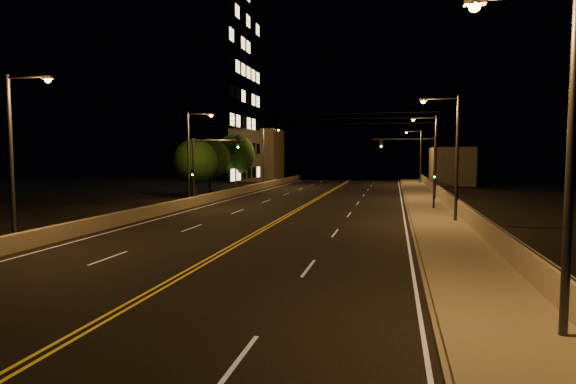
% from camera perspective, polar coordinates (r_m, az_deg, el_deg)
% --- Properties ---
extents(ground, '(160.00, 160.00, 0.00)m').
position_cam_1_polar(ground, '(12.30, -29.90, -18.01)').
color(ground, black).
rests_on(ground, ground).
extents(road, '(18.00, 120.00, 0.02)m').
position_cam_1_polar(road, '(29.74, -2.94, -4.44)').
color(road, black).
rests_on(road, ground).
extents(sidewalk, '(3.60, 120.00, 0.30)m').
position_cam_1_polar(sidewalk, '(28.83, 18.30, -4.65)').
color(sidewalk, gray).
rests_on(sidewalk, ground).
extents(curb, '(0.14, 120.00, 0.15)m').
position_cam_1_polar(curb, '(28.71, 14.57, -4.76)').
color(curb, gray).
rests_on(curb, ground).
extents(parapet_wall, '(0.30, 120.00, 1.00)m').
position_cam_1_polar(parapet_wall, '(28.96, 21.59, -3.40)').
color(parapet_wall, gray).
rests_on(parapet_wall, sidewalk).
extents(jersey_barrier, '(0.45, 120.00, 0.85)m').
position_cam_1_polar(jersey_barrier, '(33.55, -19.10, -2.95)').
color(jersey_barrier, gray).
rests_on(jersey_barrier, ground).
extents(distant_building_right, '(6.00, 10.00, 5.77)m').
position_cam_1_polar(distant_building_right, '(79.12, 18.77, 2.93)').
color(distant_building_right, slate).
rests_on(distant_building_right, ground).
extents(distant_building_left, '(8.00, 8.00, 9.12)m').
position_cam_1_polar(distant_building_left, '(85.87, -3.67, 4.37)').
color(distant_building_left, slate).
rests_on(distant_building_left, ground).
extents(parapet_rail, '(0.06, 120.00, 0.06)m').
position_cam_1_polar(parapet_rail, '(28.89, 21.62, -2.36)').
color(parapet_rail, black).
rests_on(parapet_rail, parapet_wall).
extents(lane_markings, '(17.32, 116.00, 0.00)m').
position_cam_1_polar(lane_markings, '(29.67, -2.98, -4.43)').
color(lane_markings, silver).
rests_on(lane_markings, road).
extents(streetlight_0, '(2.55, 0.28, 8.38)m').
position_cam_1_polar(streetlight_0, '(12.83, 29.30, 5.26)').
color(streetlight_0, '#2D2D33').
rests_on(streetlight_0, ground).
extents(streetlight_1, '(2.55, 0.28, 8.38)m').
position_cam_1_polar(streetlight_1, '(33.12, 18.90, 4.70)').
color(streetlight_1, '#2D2D33').
rests_on(streetlight_1, ground).
extents(streetlight_2, '(2.55, 0.28, 8.38)m').
position_cam_1_polar(streetlight_2, '(49.62, 16.76, 4.57)').
color(streetlight_2, '#2D2D33').
rests_on(streetlight_2, ground).
extents(streetlight_3, '(2.55, 0.28, 8.38)m').
position_cam_1_polar(streetlight_3, '(76.95, 15.24, 4.47)').
color(streetlight_3, '#2D2D33').
rests_on(streetlight_3, ground).
extents(streetlight_4, '(2.55, 0.28, 8.38)m').
position_cam_1_polar(streetlight_4, '(26.53, -29.55, 4.51)').
color(streetlight_4, '#2D2D33').
rests_on(streetlight_4, ground).
extents(streetlight_5, '(2.55, 0.28, 8.38)m').
position_cam_1_polar(streetlight_5, '(43.95, -11.36, 4.72)').
color(streetlight_5, '#2D2D33').
rests_on(streetlight_5, ground).
extents(streetlight_6, '(2.55, 0.28, 8.38)m').
position_cam_1_polar(streetlight_6, '(67.89, -2.69, 4.65)').
color(streetlight_6, '#2D2D33').
rests_on(streetlight_6, ground).
extents(traffic_signal_right, '(5.11, 0.31, 6.07)m').
position_cam_1_polar(traffic_signal_right, '(40.41, 15.57, 3.20)').
color(traffic_signal_right, '#2D2D33').
rests_on(traffic_signal_right, ground).
extents(traffic_signal_left, '(5.11, 0.31, 6.07)m').
position_cam_1_polar(traffic_signal_left, '(43.63, -9.95, 3.37)').
color(traffic_signal_left, '#2D2D33').
rests_on(traffic_signal_left, ground).
extents(overhead_wires, '(22.00, 0.03, 0.83)m').
position_cam_1_polar(overhead_wires, '(38.73, 0.78, 8.58)').
color(overhead_wires, black).
extents(building_tower, '(24.00, 15.00, 30.14)m').
position_cam_1_polar(building_tower, '(73.46, -14.17, 12.02)').
color(building_tower, slate).
rests_on(building_tower, ground).
extents(tree_0, '(4.62, 4.62, 6.26)m').
position_cam_1_polar(tree_0, '(51.19, -10.97, 3.60)').
color(tree_0, black).
rests_on(tree_0, ground).
extents(tree_1, '(4.88, 4.88, 6.62)m').
position_cam_1_polar(tree_1, '(60.30, -9.25, 3.95)').
color(tree_1, black).
rests_on(tree_1, ground).
extents(tree_2, '(5.48, 5.48, 7.42)m').
position_cam_1_polar(tree_2, '(65.97, -6.31, 4.45)').
color(tree_2, black).
rests_on(tree_2, ground).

